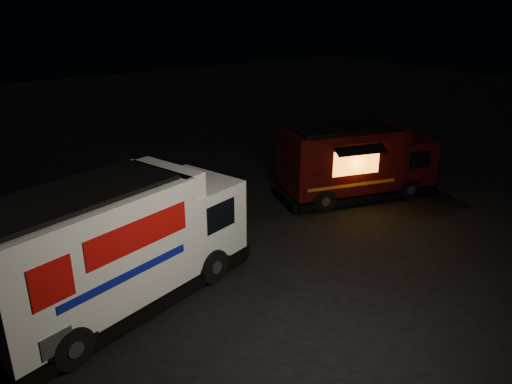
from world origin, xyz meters
name	(u,v)px	position (x,y,z in m)	size (l,w,h in m)	color
ground	(277,270)	(0.00, 0.00, 0.00)	(80.00, 80.00, 0.00)	black
white_truck	(120,243)	(-4.04, 1.02, 1.63)	(7.18, 2.45, 3.26)	silver
red_truck	(358,161)	(5.90, 2.77, 1.40)	(6.02, 2.21, 2.80)	#370A0B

